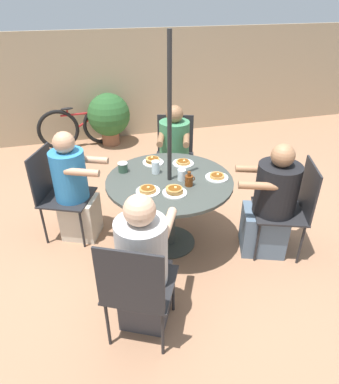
# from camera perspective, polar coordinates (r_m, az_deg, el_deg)

# --- Properties ---
(ground_plane) EXTENTS (12.00, 12.00, 0.00)m
(ground_plane) POSITION_cam_1_polar(r_m,az_deg,el_deg) (3.66, 0.00, -8.35)
(ground_plane) COLOR #9E7051
(back_fence) EXTENTS (10.00, 0.06, 1.77)m
(back_fence) POSITION_cam_1_polar(r_m,az_deg,el_deg) (6.14, -8.47, 17.08)
(back_fence) COLOR tan
(back_fence) RESTS_ON ground
(patio_table) EXTENTS (1.21, 1.21, 0.76)m
(patio_table) POSITION_cam_1_polar(r_m,az_deg,el_deg) (3.30, 0.00, 0.12)
(patio_table) COLOR #383D38
(patio_table) RESTS_ON ground
(umbrella_pole) EXTENTS (0.04, 0.04, 2.05)m
(umbrella_pole) POSITION_cam_1_polar(r_m,az_deg,el_deg) (3.11, 0.00, 6.46)
(umbrella_pole) COLOR black
(umbrella_pole) RESTS_ON ground
(patio_chair_north) EXTENTS (0.63, 0.63, 0.96)m
(patio_chair_north) POSITION_cam_1_polar(r_m,az_deg,el_deg) (3.68, -18.26, 0.41)
(patio_chair_north) COLOR #232326
(patio_chair_north) RESTS_ON ground
(diner_north) EXTENTS (0.59, 0.51, 1.17)m
(diner_north) POSITION_cam_1_polar(r_m,az_deg,el_deg) (3.60, -15.57, 0.14)
(diner_north) COLOR beige
(diner_north) RESTS_ON ground
(patio_chair_east) EXTENTS (0.64, 0.64, 0.96)m
(patio_chair_east) POSITION_cam_1_polar(r_m,az_deg,el_deg) (2.46, -5.50, -15.31)
(patio_chair_east) COLOR #232326
(patio_chair_east) RESTS_ON ground
(diner_east) EXTENTS (0.55, 0.62, 1.18)m
(diner_east) POSITION_cam_1_polar(r_m,az_deg,el_deg) (2.59, -4.31, -12.52)
(diner_east) COLOR #3D3D42
(diner_east) RESTS_ON ground
(patio_chair_south) EXTENTS (0.62, 0.62, 0.96)m
(patio_chair_south) POSITION_cam_1_polar(r_m,az_deg,el_deg) (3.45, 19.64, -1.94)
(patio_chair_south) COLOR #232326
(patio_chair_south) RESTS_ON ground
(diner_south) EXTENTS (0.63, 0.55, 1.15)m
(diner_south) POSITION_cam_1_polar(r_m,az_deg,el_deg) (3.42, 16.47, -2.22)
(diner_south) COLOR slate
(diner_south) RESTS_ON ground
(patio_chair_west) EXTENTS (0.61, 0.61, 0.96)m
(patio_chair_west) POSITION_cam_1_polar(r_m,az_deg,el_deg) (4.37, 0.89, 6.99)
(patio_chair_west) COLOR #232326
(patio_chair_west) RESTS_ON ground
(diner_west) EXTENTS (0.50, 0.59, 1.17)m
(diner_west) POSITION_cam_1_polar(r_m,az_deg,el_deg) (4.21, 0.77, 5.80)
(diner_west) COLOR gray
(diner_west) RESTS_ON ground
(pancake_plate_a) EXTENTS (0.22, 0.22, 0.07)m
(pancake_plate_a) POSITION_cam_1_polar(r_m,az_deg,el_deg) (3.00, 0.86, 0.16)
(pancake_plate_a) COLOR white
(pancake_plate_a) RESTS_ON patio_table
(pancake_plate_b) EXTENTS (0.22, 0.22, 0.05)m
(pancake_plate_b) POSITION_cam_1_polar(r_m,az_deg,el_deg) (3.52, 2.29, 4.90)
(pancake_plate_b) COLOR white
(pancake_plate_b) RESTS_ON patio_table
(pancake_plate_c) EXTENTS (0.22, 0.22, 0.05)m
(pancake_plate_c) POSITION_cam_1_polar(r_m,az_deg,el_deg) (3.03, -3.63, 0.31)
(pancake_plate_c) COLOR white
(pancake_plate_c) RESTS_ON patio_table
(pancake_plate_d) EXTENTS (0.22, 0.22, 0.07)m
(pancake_plate_d) POSITION_cam_1_polar(r_m,az_deg,el_deg) (3.54, -2.78, 5.19)
(pancake_plate_d) COLOR white
(pancake_plate_d) RESTS_ON patio_table
(pancake_plate_e) EXTENTS (0.22, 0.22, 0.04)m
(pancake_plate_e) POSITION_cam_1_polar(r_m,az_deg,el_deg) (3.28, 7.90, 2.54)
(pancake_plate_e) COLOR white
(pancake_plate_e) RESTS_ON patio_table
(syrup_bottle) EXTENTS (0.10, 0.07, 0.14)m
(syrup_bottle) POSITION_cam_1_polar(r_m,az_deg,el_deg) (3.11, 3.28, 1.98)
(syrup_bottle) COLOR #602D0F
(syrup_bottle) RESTS_ON patio_table
(coffee_cup) EXTENTS (0.09, 0.09, 0.10)m
(coffee_cup) POSITION_cam_1_polar(r_m,az_deg,el_deg) (3.38, -7.78, 4.10)
(coffee_cup) COLOR #33513D
(coffee_cup) RESTS_ON patio_table
(drinking_glass_a) EXTENTS (0.08, 0.08, 0.12)m
(drinking_glass_a) POSITION_cam_1_polar(r_m,az_deg,el_deg) (3.32, -2.32, 4.16)
(drinking_glass_a) COLOR silver
(drinking_glass_a) RESTS_ON patio_table
(drinking_glass_b) EXTENTS (0.08, 0.08, 0.11)m
(drinking_glass_b) POSITION_cam_1_polar(r_m,az_deg,el_deg) (3.20, 2.04, 2.89)
(drinking_glass_b) COLOR silver
(drinking_glass_b) RESTS_ON patio_table
(bicycle) EXTENTS (1.39, 0.44, 0.68)m
(bicycle) POSITION_cam_1_polar(r_m,az_deg,el_deg) (5.94, -14.52, 10.48)
(bicycle) COLOR black
(bicycle) RESTS_ON ground
(potted_shrub) EXTENTS (0.70, 0.70, 0.86)m
(potted_shrub) POSITION_cam_1_polar(r_m,az_deg,el_deg) (5.88, -10.07, 12.36)
(potted_shrub) COLOR brown
(potted_shrub) RESTS_ON ground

